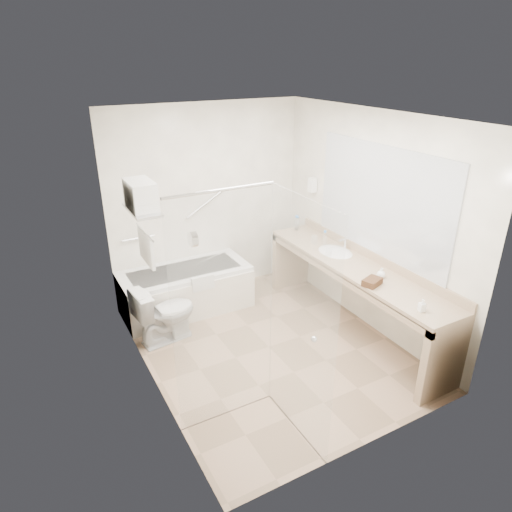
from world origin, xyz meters
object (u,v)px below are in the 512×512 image
vanity_counter (354,281)px  water_bottle_left (298,223)px  amenity_basket (372,282)px  bathtub (186,289)px  toilet (165,313)px

vanity_counter → water_bottle_left: bearing=87.7°
vanity_counter → amenity_basket: vanity_counter is taller
water_bottle_left → bathtub: bearing=174.9°
bathtub → toilet: 0.71m
water_bottle_left → toilet: bearing=-168.8°
toilet → water_bottle_left: size_ratio=3.69×
bathtub → water_bottle_left: size_ratio=8.49×
bathtub → water_bottle_left: water_bottle_left is taller
amenity_basket → bathtub: bearing=126.1°
amenity_basket → water_bottle_left: water_bottle_left is taller
bathtub → vanity_counter: size_ratio=0.59×
toilet → amenity_basket: 2.29m
bathtub → toilet: size_ratio=2.30×
vanity_counter → toilet: size_ratio=3.88×
water_bottle_left → vanity_counter: bearing=-92.3°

